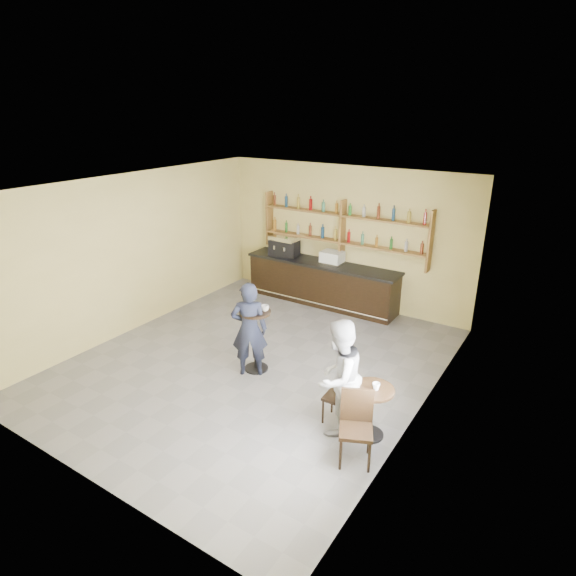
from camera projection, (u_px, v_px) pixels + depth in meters
The scene contains 23 objects.
floor at pixel (255, 363), 8.81m from camera, with size 7.00×7.00×0.00m, color slate.
ceiling at pixel (250, 187), 7.66m from camera, with size 7.00×7.00×0.00m, color white.
wall_back at pixel (345, 236), 10.98m from camera, with size 7.00×7.00×0.00m, color #D0C176.
wall_front at pixel (70, 369), 5.49m from camera, with size 7.00×7.00×0.00m, color #D0C176.
wall_left at pixel (134, 253), 9.75m from camera, with size 7.00×7.00×0.00m, color #D0C176.
wall_right at pixel (425, 321), 6.72m from camera, with size 7.00×7.00×0.00m, color #D0C176.
window_pane at pixel (394, 349), 5.74m from camera, with size 2.00×2.00×0.00m, color white.
window_frame at pixel (393, 348), 5.75m from camera, with size 0.04×1.70×2.10m, color black, non-canonical shape.
shelf_unit at pixel (342, 229), 10.81m from camera, with size 4.00×0.26×1.40m, color brown, non-canonical shape.
liquor_bottles at pixel (343, 221), 10.74m from camera, with size 3.68×0.10×1.00m, color #8C5919, non-canonical shape.
bar_counter at pixel (322, 283), 11.29m from camera, with size 3.73×0.73×1.01m, color black, non-canonical shape.
espresso_machine at pixel (284, 246), 11.55m from camera, with size 0.66×0.43×0.47m, color black, non-canonical shape.
pastry_case at pixel (332, 258), 10.93m from camera, with size 0.50×0.40×0.30m, color silver, non-canonical shape.
pedestal_table at pixel (256, 341), 8.40m from camera, with size 0.55×0.55×1.13m, color black, non-canonical shape.
napkin at pixel (255, 311), 8.19m from camera, with size 0.16×0.16×0.00m, color white.
donut at pixel (255, 310), 8.17m from camera, with size 0.11×0.11×0.04m, color #C29547.
cup_pedestal at pixel (265, 308), 8.18m from camera, with size 0.13×0.13×0.10m, color white.
man_main at pixel (249, 329), 8.18m from camera, with size 0.62×0.41×1.70m, color black.
cafe_table at pixel (371, 412), 6.74m from camera, with size 0.61×0.61×0.78m, color black, non-canonical shape.
cup_cafe at pixel (376, 386), 6.56m from camera, with size 0.11×0.11×0.10m, color white.
chair_west at pixel (337, 396), 7.05m from camera, with size 0.36×0.36×0.84m, color black, non-canonical shape.
chair_south at pixel (356, 430), 6.21m from camera, with size 0.43×0.43×0.99m, color black, non-canonical shape.
patron_second at pixel (338, 377), 6.72m from camera, with size 0.84×0.65×1.72m, color #939398.
Camera 1 is at (4.70, -6.17, 4.43)m, focal length 30.00 mm.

